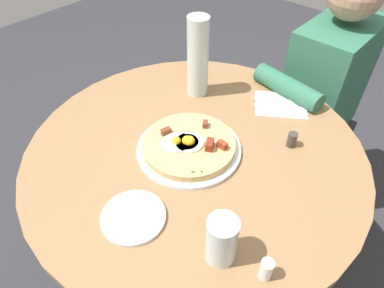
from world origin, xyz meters
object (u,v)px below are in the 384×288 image
Objects in this scene: bread_plate at (133,217)px; pizza_plate at (189,149)px; fork at (281,107)px; pepper_shaker at (292,140)px; water_glass at (222,240)px; salt_shaker at (266,270)px; breakfast_pizza at (189,144)px; water_bottle at (198,57)px; person_seated at (316,116)px; knife at (280,101)px; dining_table at (195,186)px.

pizza_plate is at bearing -167.64° from bread_plate.
pepper_shaker is (0.14, 0.12, 0.02)m from fork.
fork is 1.42× the size of water_glass.
salt_shaker is (-0.03, 0.10, -0.03)m from water_glass.
breakfast_pizza is 1.50× the size of fork.
salt_shaker is (0.41, 0.55, -0.11)m from water_bottle.
knife is (0.33, -0.03, 0.25)m from person_seated.
water_glass reaches higher than pizza_plate.
pizza_plate is 1.11× the size of water_bottle.
person_seated is 0.98m from water_glass.
bread_plate is at bearing -74.05° from salt_shaker.
dining_table is 0.21m from breakfast_pizza.
water_bottle is (-0.50, -0.24, 0.13)m from bread_plate.
pepper_shaker is at bearing 87.05° from water_bottle.
pizza_plate is 5.36× the size of salt_shaker.
pizza_plate is 0.33m from water_bottle.
pepper_shaker is (-0.42, -0.06, -0.04)m from water_glass.
person_seated is at bearing 177.19° from bread_plate.
pizza_plate is (0.02, -0.01, 0.18)m from dining_table.
water_bottle is (0.47, -0.28, 0.38)m from person_seated.
bread_plate is at bearing 25.05° from water_bottle.
salt_shaker is at bearing -96.54° from knife.
person_seated is 6.31× the size of fork.
water_bottle is 0.70m from salt_shaker.
knife is 0.22m from pepper_shaker.
dining_table is 21.68× the size of pepper_shaker.
water_glass is at bearing 8.70° from pepper_shaker.
pizza_plate is 1.70× the size of fork.
salt_shaker is (-0.09, 0.32, 0.02)m from bread_plate.
water_glass is at bearing 10.54° from person_seated.
pizza_plate is 0.34m from water_glass.
water_bottle is at bearing -126.71° from salt_shaker.
knife is 3.16× the size of salt_shaker.
person_seated is 0.57m from pepper_shaker.
pepper_shaker is at bearing -157.25° from salt_shaker.
person_seated is 0.44m from fork.
pizza_plate reaches higher than dining_table.
dining_table is at bearing -117.65° from salt_shaker.
breakfast_pizza is at bearing -8.47° from person_seated.
breakfast_pizza reaches higher than dining_table.
bread_plate is at bearing -2.81° from person_seated.
bread_plate is 0.89× the size of knife.
bread_plate is 3.45× the size of pepper_shaker.
person_seated is at bearing 53.26° from fork.
water_glass is (0.20, 0.28, 0.06)m from pizza_plate.
person_seated is 0.41m from knife.
dining_table is 7.92× the size of water_glass.
fork is (-0.62, 0.04, 0.00)m from bread_plate.
bread_plate is (0.29, 0.05, 0.18)m from dining_table.
breakfast_pizza is 0.41m from salt_shaker.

